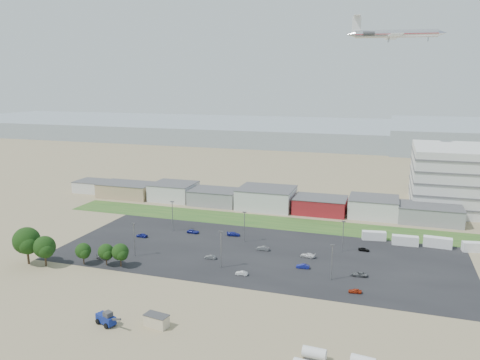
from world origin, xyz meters
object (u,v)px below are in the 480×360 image
at_px(parked_car_0, 359,274).
at_px(parked_car_1, 303,266).
at_px(parked_car_9, 193,231).
at_px(telehandler, 106,318).
at_px(parked_car_13, 242,273).
at_px(box_trailer_a, 374,236).
at_px(parked_car_10, 102,257).
at_px(parked_car_4, 211,257).
at_px(parked_car_8, 364,249).
at_px(parked_car_12, 308,255).
at_px(parked_car_7, 263,248).
at_px(airliner, 396,34).
at_px(parked_car_6, 234,234).
at_px(parked_car_5, 142,235).
at_px(portable_shed, 157,320).
at_px(storage_tank_nw, 314,353).
at_px(tree_far_left, 27,243).
at_px(parked_car_2, 355,291).

xyz_separation_m(parked_car_0, parked_car_1, (-15.18, 0.71, 0.04)).
bearing_deg(parked_car_9, telehandler, -171.42).
distance_m(parked_car_9, parked_car_13, 38.86).
bearing_deg(parked_car_0, parked_car_1, -96.26).
relative_size(box_trailer_a, parked_car_10, 1.86).
xyz_separation_m(parked_car_4, parked_car_8, (41.91, 20.28, 0.00)).
height_order(parked_car_0, parked_car_12, parked_car_12).
distance_m(parked_car_7, parked_car_8, 30.58).
bearing_deg(parked_car_13, parked_car_4, -126.90).
relative_size(telehandler, airliner, 0.19).
bearing_deg(box_trailer_a, parked_car_8, -110.00).
height_order(parked_car_4, parked_car_7, parked_car_7).
xyz_separation_m(parked_car_1, parked_car_6, (-27.06, 20.43, 0.04)).
bearing_deg(parked_car_10, parked_car_5, 4.08).
xyz_separation_m(portable_shed, telehandler, (-10.53, -2.64, 0.27)).
bearing_deg(parked_car_6, parked_car_13, -165.17).
bearing_deg(box_trailer_a, parked_car_5, -172.34).
bearing_deg(storage_tank_nw, parked_car_6, 120.54).
height_order(telehandler, parked_car_13, telehandler).
xyz_separation_m(tree_far_left, parked_car_1, (74.21, 20.56, -5.41)).
bearing_deg(box_trailer_a, parked_car_1, -128.14).
relative_size(parked_car_2, parked_car_5, 0.83).
distance_m(telehandler, parked_car_12, 61.79).
bearing_deg(parked_car_12, airliner, 174.21).
bearing_deg(box_trailer_a, parked_car_2, -102.03).
relative_size(airliner, parked_car_1, 11.08).
distance_m(parked_car_1, parked_car_10, 57.52).
bearing_deg(telehandler, parked_car_13, 80.86).
height_order(tree_far_left, parked_car_0, tree_far_left).
bearing_deg(tree_far_left, airliner, 50.25).
bearing_deg(parked_car_4, telehandler, -13.70).
bearing_deg(airliner, telehandler, -118.66).
height_order(portable_shed, parked_car_4, portable_shed).
relative_size(parked_car_0, parked_car_10, 1.01).
distance_m(parked_car_0, parked_car_12, 17.95).
xyz_separation_m(portable_shed, tree_far_left, (-50.78, 19.86, 4.71)).
bearing_deg(parked_car_12, storage_tank_nw, 18.88).
bearing_deg(parked_car_6, portable_shed, 175.73).
height_order(parked_car_9, parked_car_10, parked_car_10).
relative_size(parked_car_1, parked_car_7, 0.94).
relative_size(tree_far_left, parked_car_5, 3.15).
bearing_deg(airliner, storage_tank_nw, -101.26).
distance_m(portable_shed, parked_car_13, 32.07).
height_order(telehandler, parked_car_5, telehandler).
xyz_separation_m(tree_far_left, parked_car_2, (89.10, 9.20, -5.47)).
relative_size(parked_car_9, parked_car_12, 0.97).
height_order(airliner, parked_car_2, airliner).
relative_size(box_trailer_a, parked_car_12, 1.76).
distance_m(telehandler, parked_car_2, 58.24).
distance_m(parked_car_0, parked_car_10, 72.37).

